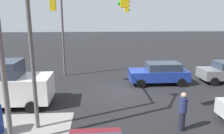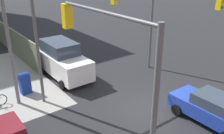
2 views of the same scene
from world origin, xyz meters
name	(u,v)px [view 2 (image 2 of 2)]	position (x,y,z in m)	size (l,w,h in m)	color
ground_plane	(148,109)	(0.00, 0.00, 0.00)	(120.00, 120.00, 0.00)	black
construction_fence	(6,36)	(16.71, 3.20, 1.20)	(17.43, 0.12, 2.40)	#607056
traffic_signal_nw_corner	(112,66)	(-2.43, 4.50, 4.63)	(5.44, 0.36, 6.50)	#59595B
traffic_signal_se_corner	(175,14)	(2.35, -4.50, 4.64)	(5.63, 0.36, 6.50)	#59595B
traffic_signal_ne_corner	(71,21)	(4.50, 2.28, 4.65)	(0.36, 5.79, 6.50)	#59595B
street_lamp_corner	(13,27)	(5.02, 5.48, 4.70)	(1.56, 2.37, 8.00)	slate
mailbox_blue	(25,82)	(6.20, 5.00, 0.76)	(0.56, 0.64, 1.43)	navy
hatchback_blue	(213,109)	(-2.95, -1.73, 0.84)	(4.37, 2.02, 1.62)	#1E389E
van_white_delivery	(62,60)	(7.17, 1.80, 1.28)	(5.40, 2.32, 2.62)	white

